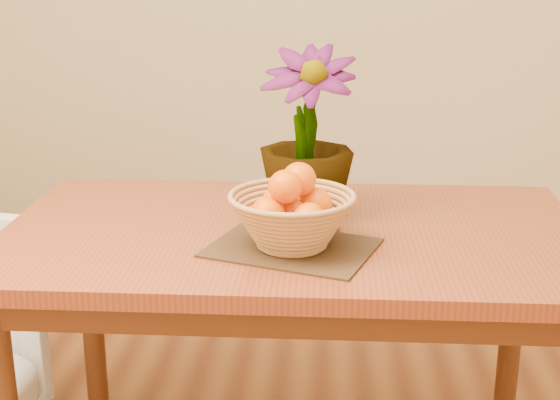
{
  "coord_description": "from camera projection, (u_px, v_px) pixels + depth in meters",
  "views": [
    {
      "loc": [
        0.07,
        -1.47,
        1.37
      ],
      "look_at": [
        -0.03,
        0.17,
        0.86
      ],
      "focal_mm": 50.0,
      "sensor_mm": 36.0,
      "label": 1
    }
  ],
  "objects": [
    {
      "name": "table",
      "position": [
        294.0,
        262.0,
        1.9
      ],
      "size": [
        1.4,
        0.8,
        0.75
      ],
      "color": "maroon",
      "rests_on": "floor"
    },
    {
      "name": "placemat",
      "position": [
        292.0,
        248.0,
        1.74
      ],
      "size": [
        0.42,
        0.37,
        0.01
      ],
      "primitive_type": "cube",
      "rotation": [
        0.0,
        0.0,
        -0.34
      ],
      "color": "#3D2716",
      "rests_on": "table"
    },
    {
      "name": "wicker_basket",
      "position": [
        292.0,
        222.0,
        1.72
      ],
      "size": [
        0.28,
        0.28,
        0.12
      ],
      "color": "tan",
      "rests_on": "placemat"
    },
    {
      "name": "orange_pile",
      "position": [
        292.0,
        202.0,
        1.71
      ],
      "size": [
        0.18,
        0.17,
        0.14
      ],
      "rotation": [
        0.0,
        0.0,
        0.04
      ],
      "color": "#EF6003",
      "rests_on": "wicker_basket"
    },
    {
      "name": "potted_plant",
      "position": [
        307.0,
        134.0,
        1.9
      ],
      "size": [
        0.26,
        0.26,
        0.42
      ],
      "primitive_type": "imported",
      "rotation": [
        0.0,
        0.0,
        -0.09
      ],
      "color": "#1D4313",
      "rests_on": "table"
    }
  ]
}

